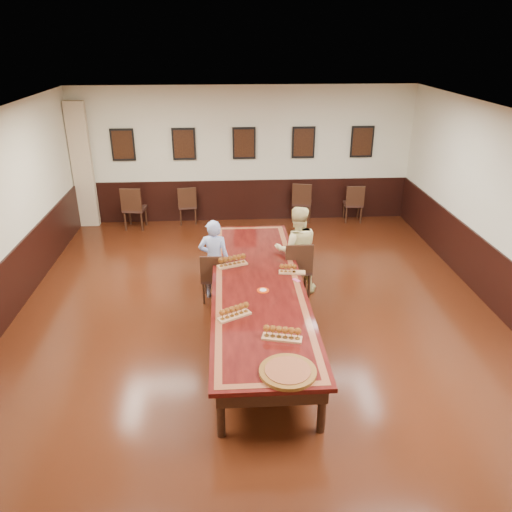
{
  "coord_description": "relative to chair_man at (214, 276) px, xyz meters",
  "views": [
    {
      "loc": [
        -0.46,
        -6.76,
        4.27
      ],
      "look_at": [
        0.0,
        0.5,
        1.0
      ],
      "focal_mm": 35.0,
      "sensor_mm": 36.0,
      "label": 1
    }
  ],
  "objects": [
    {
      "name": "spare_chair_c",
      "position": [
        2.1,
        3.88,
        0.04
      ],
      "size": [
        0.56,
        0.59,
        0.98
      ],
      "primitive_type": null,
      "rotation": [
        0.0,
        0.0,
        2.91
      ],
      "color": "black",
      "rests_on": "floor"
    },
    {
      "name": "spare_chair_b",
      "position": [
        -0.71,
        3.91,
        0.02
      ],
      "size": [
        0.5,
        0.53,
        0.93
      ],
      "primitive_type": null,
      "rotation": [
        0.0,
        0.0,
        3.28
      ],
      "color": "black",
      "rests_on": "floor"
    },
    {
      "name": "curtain",
      "position": [
        -3.06,
        3.88,
        1.0
      ],
      "size": [
        0.45,
        0.18,
        2.9
      ],
      "primitive_type": "cube",
      "color": "tan",
      "rests_on": "floor"
    },
    {
      "name": "flight_d",
      "position": [
        0.89,
        -2.45,
        0.39
      ],
      "size": [
        0.52,
        0.27,
        0.19
      ],
      "color": "#A77246",
      "rests_on": "conference_table"
    },
    {
      "name": "carved_platter",
      "position": [
        0.88,
        -3.13,
        0.33
      ],
      "size": [
        0.8,
        0.8,
        0.05
      ],
      "color": "#5C3512",
      "rests_on": "conference_table"
    },
    {
      "name": "floor",
      "position": [
        0.69,
        -0.94,
        -0.46
      ],
      "size": [
        8.0,
        10.0,
        0.02
      ],
      "primitive_type": "cube",
      "color": "black",
      "rests_on": "ground"
    },
    {
      "name": "ceiling",
      "position": [
        0.69,
        -0.94,
        2.76
      ],
      "size": [
        8.0,
        10.0,
        0.02
      ],
      "primitive_type": "cube",
      "color": "white",
      "rests_on": "floor"
    },
    {
      "name": "pink_phone",
      "position": [
        1.29,
        -0.85,
        0.31
      ],
      "size": [
        0.12,
        0.14,
        0.01
      ],
      "primitive_type": "cube",
      "rotation": [
        0.0,
        0.0,
        0.55
      ],
      "color": "#CB4371",
      "rests_on": "conference_table"
    },
    {
      "name": "chair_man",
      "position": [
        0.0,
        0.0,
        0.0
      ],
      "size": [
        0.45,
        0.49,
        0.9
      ],
      "primitive_type": null,
      "rotation": [
        0.0,
        0.0,
        3.07
      ],
      "color": "black",
      "rests_on": "floor"
    },
    {
      "name": "flight_a",
      "position": [
        0.31,
        -0.26,
        0.39
      ],
      "size": [
        0.52,
        0.32,
        0.19
      ],
      "color": "#A77246",
      "rests_on": "conference_table"
    },
    {
      "name": "wainscoting",
      "position": [
        0.69,
        -0.94,
        0.05
      ],
      "size": [
        8.0,
        10.0,
        1.0
      ],
      "color": "black",
      "rests_on": "floor"
    },
    {
      "name": "conference_table",
      "position": [
        0.69,
        -0.94,
        0.16
      ],
      "size": [
        1.4,
        5.0,
        0.76
      ],
      "color": "black",
      "rests_on": "floor"
    },
    {
      "name": "chair_woman",
      "position": [
        1.45,
        0.15,
        0.06
      ],
      "size": [
        0.49,
        0.53,
        1.01
      ],
      "primitive_type": null,
      "rotation": [
        0.0,
        0.0,
        3.16
      ],
      "color": "black",
      "rests_on": "floor"
    },
    {
      "name": "person_man",
      "position": [
        0.01,
        0.1,
        0.27
      ],
      "size": [
        0.55,
        0.38,
        1.43
      ],
      "primitive_type": "imported",
      "rotation": [
        0.0,
        0.0,
        3.07
      ],
      "color": "#5274CF",
      "rests_on": "floor"
    },
    {
      "name": "person_woman",
      "position": [
        1.45,
        0.26,
        0.34
      ],
      "size": [
        0.8,
        0.63,
        1.58
      ],
      "primitive_type": "imported",
      "rotation": [
        0.0,
        0.0,
        3.16
      ],
      "color": "#EEDF95",
      "rests_on": "floor"
    },
    {
      "name": "red_plate_grp",
      "position": [
        0.75,
        -1.16,
        0.31
      ],
      "size": [
        0.18,
        0.18,
        0.02
      ],
      "color": "#C1350C",
      "rests_on": "conference_table"
    },
    {
      "name": "flight_b",
      "position": [
        1.24,
        -0.59,
        0.37
      ],
      "size": [
        0.43,
        0.18,
        0.16
      ],
      "color": "#A77246",
      "rests_on": "conference_table"
    },
    {
      "name": "wall_back",
      "position": [
        0.69,
        4.07,
        1.15
      ],
      "size": [
        8.0,
        0.02,
        3.2
      ],
      "primitive_type": "cube",
      "color": "beige",
      "rests_on": "floor"
    },
    {
      "name": "flight_c",
      "position": [
        0.31,
        -1.88,
        0.38
      ],
      "size": [
        0.48,
        0.36,
        0.18
      ],
      "color": "#A77246",
      "rests_on": "conference_table"
    },
    {
      "name": "spare_chair_a",
      "position": [
        -1.92,
        3.62,
        0.06
      ],
      "size": [
        0.54,
        0.57,
        1.02
      ],
      "primitive_type": null,
      "rotation": [
        0.0,
        0.0,
        3.03
      ],
      "color": "black",
      "rests_on": "floor"
    },
    {
      "name": "posters",
      "position": [
        0.69,
        4.0,
        1.45
      ],
      "size": [
        6.14,
        0.04,
        0.74
      ],
      "color": "black",
      "rests_on": "wall_back"
    },
    {
      "name": "spare_chair_d",
      "position": [
        3.34,
        3.77,
        0.02
      ],
      "size": [
        0.47,
        0.5,
        0.93
      ],
      "primitive_type": null,
      "rotation": [
        0.0,
        0.0,
        3.08
      ],
      "color": "black",
      "rests_on": "floor"
    }
  ]
}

